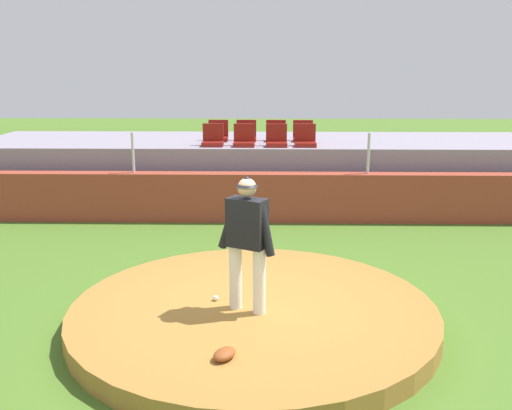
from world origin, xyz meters
The scene contains 17 objects.
ground_plane centered at (0.00, 0.00, 0.00)m, with size 60.00×60.00×0.00m, color #486E23.
pitchers_mound centered at (0.00, 0.00, 0.13)m, with size 4.74×4.74×0.26m, color olive.
pitcher centered at (-0.07, -0.16, 1.26)m, with size 0.75×0.46×1.73m.
baseball centered at (-0.50, 0.14, 0.30)m, with size 0.07×0.07×0.07m, color white.
fielding_glove centered at (-0.27, -1.42, 0.31)m, with size 0.30×0.20×0.11m, color brown.
brick_barrier centered at (0.00, 5.13, 0.53)m, with size 14.32×0.40×1.05m, color #9A3D2B.
fence_post_left centered at (-2.68, 5.13, 1.48)m, with size 0.06×0.06×0.86m, color silver.
fence_post_right centered at (2.30, 5.13, 1.48)m, with size 0.06×0.06×0.86m, color silver.
bleacher_platform centered at (0.00, 7.39, 0.74)m, with size 13.80×3.46×1.49m, color gray.
stadium_chair_0 centered at (-1.08, 6.20, 1.64)m, with size 0.48×0.44×0.50m.
stadium_chair_1 centered at (-0.36, 6.17, 1.64)m, with size 0.48×0.44×0.50m.
stadium_chair_2 centered at (0.38, 6.16, 1.64)m, with size 0.48×0.44×0.50m.
stadium_chair_3 centered at (1.04, 6.18, 1.64)m, with size 0.48×0.44×0.50m.
stadium_chair_4 centered at (-1.03, 7.10, 1.64)m, with size 0.48×0.44×0.50m.
stadium_chair_5 centered at (-0.34, 7.11, 1.64)m, with size 0.48×0.44×0.50m.
stadium_chair_6 centered at (0.38, 7.10, 1.64)m, with size 0.48×0.44×0.50m.
stadium_chair_7 centered at (1.04, 7.08, 1.64)m, with size 0.48×0.44×0.50m.
Camera 1 is at (0.18, -6.96, 3.28)m, focal length 40.50 mm.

